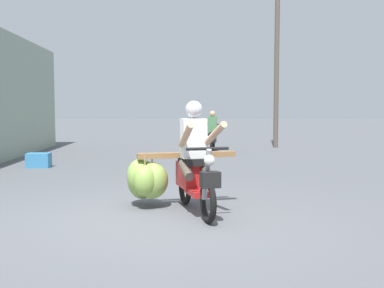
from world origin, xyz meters
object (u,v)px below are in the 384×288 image
(motorbike_distant_ahead_left, at_px, (212,135))
(produce_crate, at_px, (39,160))
(utility_pole, at_px, (277,56))
(motorbike_main_loaded, at_px, (165,173))

(motorbike_distant_ahead_left, distance_m, produce_crate, 6.08)
(produce_crate, height_order, utility_pole, utility_pole)
(motorbike_main_loaded, relative_size, motorbike_distant_ahead_left, 1.08)
(motorbike_distant_ahead_left, distance_m, utility_pole, 4.26)
(utility_pole, bearing_deg, motorbike_main_loaded, -111.04)
(motorbike_main_loaded, bearing_deg, produce_crate, 123.01)
(motorbike_distant_ahead_left, height_order, produce_crate, motorbike_distant_ahead_left)
(produce_crate, bearing_deg, utility_pole, 37.63)
(motorbike_main_loaded, relative_size, produce_crate, 3.12)
(motorbike_main_loaded, xyz_separation_m, produce_crate, (-3.22, 4.96, -0.35))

